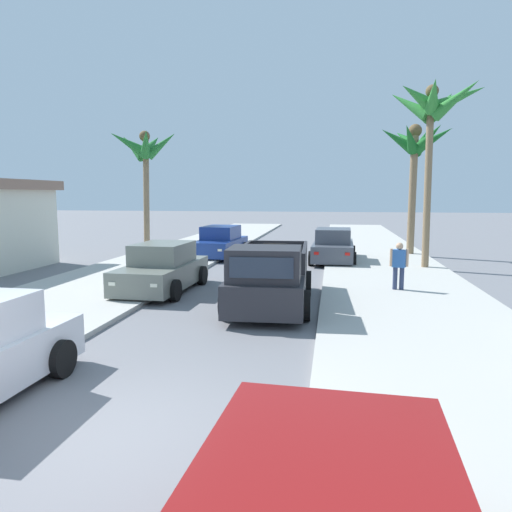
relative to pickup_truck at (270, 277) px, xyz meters
name	(u,v)px	position (x,y,z in m)	size (l,w,h in m)	color
ground_plane	(114,435)	(-1.05, -7.23, -0.81)	(160.00, 160.00, 0.00)	slate
sidewalk_left	(137,271)	(-5.92, 4.77, -0.75)	(4.90, 60.00, 0.12)	#B2AFA8
sidewalk_right	(392,278)	(3.81, 4.77, -0.75)	(4.90, 60.00, 0.12)	#B2AFA8
curb_left	(163,272)	(-4.87, 4.77, -0.76)	(0.16, 60.00, 0.10)	silver
curb_right	(362,278)	(2.76, 4.77, -0.76)	(0.16, 60.00, 0.10)	silver
pickup_truck	(270,277)	(0.00, 0.00, 0.00)	(2.36, 5.28, 1.80)	#28282D
car_left_near	(333,247)	(1.69, 9.01, -0.10)	(2.10, 4.29, 1.54)	#474C56
car_left_mid	(221,243)	(-3.77, 9.84, -0.10)	(2.21, 4.34, 1.54)	navy
car_right_mid	(163,269)	(-3.66, 1.55, -0.10)	(2.12, 4.30, 1.54)	slate
palm_tree_left_fore	(435,110)	(5.55, 7.57, 5.57)	(3.82, 3.63, 7.48)	#846B4C
palm_tree_right_fore	(144,152)	(-8.00, 10.83, 4.42)	(3.58, 3.32, 6.38)	#846B4C
palm_tree_left_mid	(415,149)	(5.57, 11.87, 4.48)	(3.62, 3.31, 6.50)	#846B4C
pedestrian	(399,264)	(3.71, 2.41, 0.10)	(0.57, 0.35, 1.59)	navy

